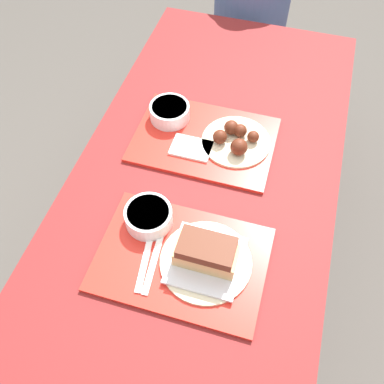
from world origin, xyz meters
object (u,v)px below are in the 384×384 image
(bowl_coleslaw_near, at_px, (149,216))
(bowl_coleslaw_far, at_px, (170,111))
(tray_near, at_px, (182,259))
(brisket_sandwich_plate, at_px, (206,256))
(tray_far, at_px, (204,140))
(wings_plate_far, at_px, (236,139))

(bowl_coleslaw_near, relative_size, bowl_coleslaw_far, 1.00)
(tray_near, height_order, brisket_sandwich_plate, brisket_sandwich_plate)
(tray_near, relative_size, tray_far, 1.00)
(bowl_coleslaw_near, relative_size, brisket_sandwich_plate, 0.54)
(tray_near, distance_m, brisket_sandwich_plate, 0.07)
(brisket_sandwich_plate, distance_m, bowl_coleslaw_far, 0.52)
(tray_far, bearing_deg, tray_near, -82.61)
(tray_far, bearing_deg, bowl_coleslaw_far, 156.80)
(bowl_coleslaw_far, bearing_deg, brisket_sandwich_plate, -61.96)
(brisket_sandwich_plate, relative_size, bowl_coleslaw_far, 1.84)
(tray_far, distance_m, bowl_coleslaw_far, 0.15)
(bowl_coleslaw_near, distance_m, bowl_coleslaw_far, 0.39)
(tray_far, height_order, brisket_sandwich_plate, brisket_sandwich_plate)
(bowl_coleslaw_far, bearing_deg, wings_plate_far, -11.98)
(bowl_coleslaw_near, distance_m, wings_plate_far, 0.37)
(tray_far, relative_size, wings_plate_far, 2.03)
(bowl_coleslaw_far, relative_size, wings_plate_far, 0.60)
(tray_far, relative_size, bowl_coleslaw_near, 3.41)
(tray_far, xyz_separation_m, bowl_coleslaw_near, (-0.06, -0.33, 0.03))
(tray_far, height_order, bowl_coleslaw_near, bowl_coleslaw_near)
(tray_near, relative_size, wings_plate_far, 2.03)
(brisket_sandwich_plate, relative_size, wings_plate_far, 1.10)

